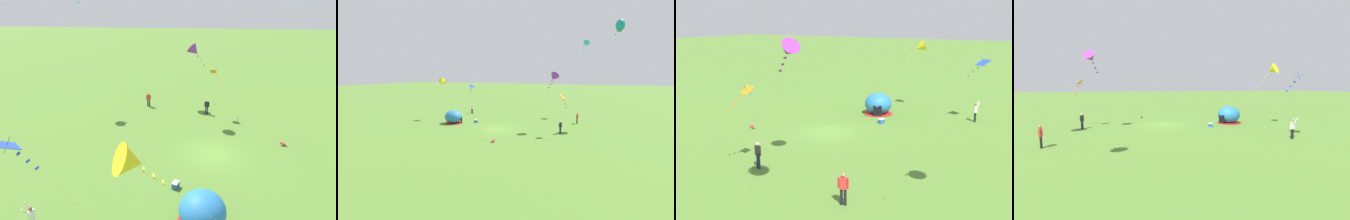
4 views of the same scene
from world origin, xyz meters
The scene contains 11 objects.
ground_plane centered at (0.00, 0.00, 0.00)m, with size 300.00×300.00×0.00m, color #517A2D.
popup_tent centered at (-7.92, 0.78, 1.00)m, with size 2.81×2.81×2.10m.
cooler_box centered at (-4.81, 2.60, 0.22)m, with size 0.62×0.52×0.44m.
toddler_crawling centered at (2.38, -6.14, 0.18)m, with size 0.36×0.55×0.32m.
person_arms_raised centered at (-9.70, 9.71, 1.00)m, with size 0.71×0.62×1.89m.
person_watching_sky centered at (8.98, 0.63, 0.96)m, with size 0.36×0.56×1.72m.
person_with_toddler centered at (10.55, 7.78, 0.96)m, with size 0.32×0.58×1.72m.
kite_orange centered at (9.26, -0.09, 4.68)m, with size 2.86×4.05×5.26m.
kite_yellow centered at (-11.87, 3.40, 6.41)m, with size 3.80×6.26×7.16m.
kite_blue centered at (-9.78, 9.87, 5.24)m, with size 1.35×4.77×5.88m.
kite_purple centered at (7.62, 2.21, 7.37)m, with size 2.39×4.60×8.12m.
Camera 1 is at (-19.42, 1.01, 11.37)m, focal length 28.00 mm.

